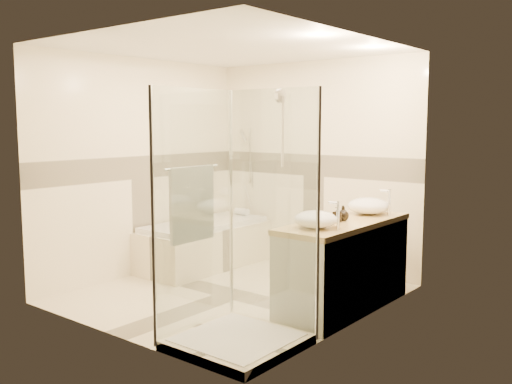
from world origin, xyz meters
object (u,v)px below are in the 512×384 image
Objects in this scene: amenity_bottle_b at (343,213)px; bathtub at (205,242)px; shower_enclosure at (232,280)px; vessel_sink_far at (316,219)px; amenity_bottle_a at (337,215)px; vanity at (344,265)px; vessel_sink_near at (368,206)px.

bathtub is at bearing 170.74° from amenity_bottle_b.
amenity_bottle_b is (2.13, -0.35, 0.61)m from bathtub.
bathtub is at bearing 138.90° from shower_enclosure.
amenity_bottle_a is at bearing 90.00° from vessel_sink_far.
shower_enclosure is at bearing -41.10° from bathtub.
shower_enclosure is (-0.29, -1.27, 0.08)m from vanity.
vessel_sink_far reaches higher than amenity_bottle_a.
vanity is at bearing 87.58° from vessel_sink_far.
vanity is 1.31m from shower_enclosure.
shower_enclosure is (1.86, -1.62, 0.20)m from bathtub.
vessel_sink_near is 0.50m from amenity_bottle_b.
shower_enclosure is at bearing -98.72° from vessel_sink_near.
bathtub is at bearing 158.87° from vessel_sink_far.
vessel_sink_far is at bearing -21.13° from bathtub.
vessel_sink_far reaches higher than bathtub.
shower_enclosure reaches higher than bathtub.
amenity_bottle_b is at bearing 77.91° from shower_enclosure.
vessel_sink_near is at bearing 90.00° from vessel_sink_far.
bathtub is 2.37m from vessel_sink_far.
bathtub is 11.88× the size of amenity_bottle_a.
amenity_bottle_a reaches higher than bathtub.
shower_enclosure reaches higher than amenity_bottle_a.
vessel_sink_near is at bearing 90.00° from amenity_bottle_a.
vessel_sink_far reaches higher than vanity.
vessel_sink_near is at bearing 90.00° from amenity_bottle_b.
vessel_sink_near is 2.92× the size of amenity_bottle_a.
bathtub is at bearing 167.92° from amenity_bottle_a.
vessel_sink_near is at bearing 92.26° from vanity.
amenity_bottle_a is at bearing 76.82° from shower_enclosure.
vanity is at bearing -9.25° from bathtub.
vessel_sink_far is at bearing -90.00° from vessel_sink_near.
vanity is 11.32× the size of amenity_bottle_a.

